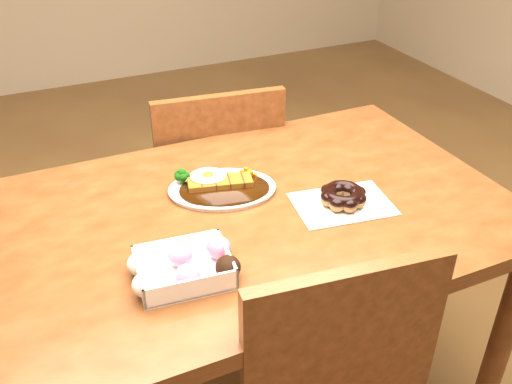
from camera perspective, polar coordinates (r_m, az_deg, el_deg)
name	(u,v)px	position (r m, az deg, el deg)	size (l,w,h in m)	color
table	(259,240)	(1.42, 0.26, -4.81)	(1.20, 0.80, 0.75)	#4E280F
chair_far	(214,189)	(1.95, -4.25, 0.29)	(0.47, 0.47, 0.87)	#4E280F
katsu_curry_plate	(220,186)	(1.42, -3.59, 0.58)	(0.31, 0.26, 0.05)	white
donut_box	(184,267)	(1.15, -7.23, -7.43)	(0.22, 0.16, 0.05)	white
pon_de_ring	(343,197)	(1.37, 8.71, -0.45)	(0.25, 0.19, 0.04)	silver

